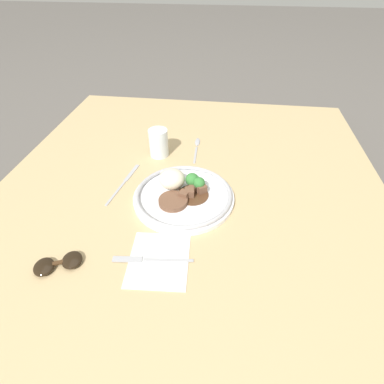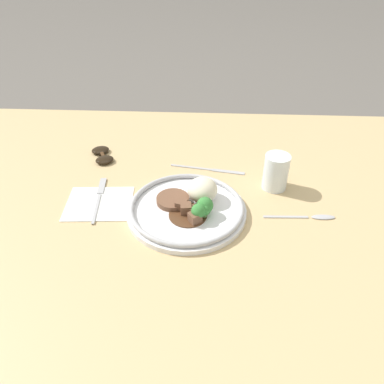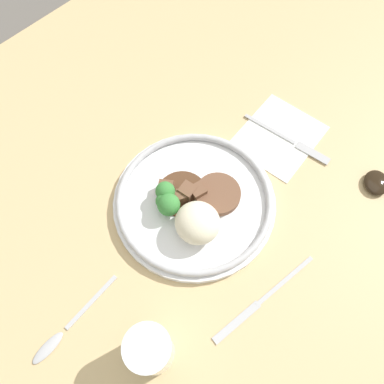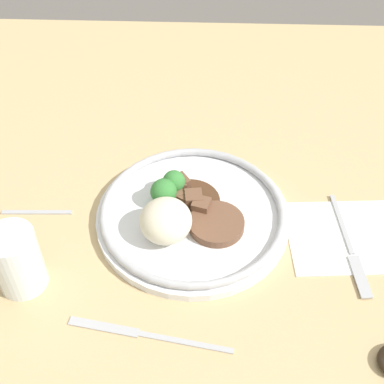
{
  "view_description": "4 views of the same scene",
  "coord_description": "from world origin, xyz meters",
  "px_view_note": "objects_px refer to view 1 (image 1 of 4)",
  "views": [
    {
      "loc": [
        -0.61,
        -0.1,
        0.59
      ],
      "look_at": [
        0.01,
        -0.02,
        0.08
      ],
      "focal_mm": 28.0,
      "sensor_mm": 36.0,
      "label": 1
    },
    {
      "loc": [
        0.07,
        -0.68,
        0.61
      ],
      "look_at": [
        0.04,
        0.04,
        0.08
      ],
      "focal_mm": 35.0,
      "sensor_mm": 36.0,
      "label": 2
    },
    {
      "loc": [
        0.24,
        0.2,
        0.64
      ],
      "look_at": [
        0.03,
        0.01,
        0.08
      ],
      "focal_mm": 35.0,
      "sensor_mm": 36.0,
      "label": 3
    },
    {
      "loc": [
        0.01,
        0.53,
        0.63
      ],
      "look_at": [
        0.03,
        -0.01,
        0.07
      ],
      "focal_mm": 50.0,
      "sensor_mm": 36.0,
      "label": 4
    }
  ],
  "objects_px": {
    "sunglasses": "(58,263)",
    "knife": "(124,182)",
    "plate": "(183,193)",
    "spoon": "(197,145)",
    "juice_glass": "(159,144)",
    "fork": "(145,260)"
  },
  "relations": [
    {
      "from": "fork",
      "to": "sunglasses",
      "type": "relative_size",
      "value": 1.59
    },
    {
      "from": "sunglasses",
      "to": "knife",
      "type": "bearing_deg",
      "value": -35.12
    },
    {
      "from": "plate",
      "to": "knife",
      "type": "relative_size",
      "value": 1.37
    },
    {
      "from": "knife",
      "to": "sunglasses",
      "type": "xyz_separation_m",
      "value": [
        -0.32,
        0.05,
        0.01
      ]
    },
    {
      "from": "spoon",
      "to": "plate",
      "type": "bearing_deg",
      "value": 176.82
    },
    {
      "from": "plate",
      "to": "knife",
      "type": "distance_m",
      "value": 0.2
    },
    {
      "from": "knife",
      "to": "spoon",
      "type": "xyz_separation_m",
      "value": [
        0.25,
        -0.19,
        0.0
      ]
    },
    {
      "from": "plate",
      "to": "sunglasses",
      "type": "relative_size",
      "value": 2.44
    },
    {
      "from": "plate",
      "to": "spoon",
      "type": "height_order",
      "value": "plate"
    },
    {
      "from": "juice_glass",
      "to": "spoon",
      "type": "bearing_deg",
      "value": -56.76
    },
    {
      "from": "juice_glass",
      "to": "fork",
      "type": "height_order",
      "value": "juice_glass"
    },
    {
      "from": "juice_glass",
      "to": "knife",
      "type": "height_order",
      "value": "juice_glass"
    },
    {
      "from": "plate",
      "to": "fork",
      "type": "distance_m",
      "value": 0.24
    },
    {
      "from": "fork",
      "to": "knife",
      "type": "xyz_separation_m",
      "value": [
        0.28,
        0.14,
        -0.0
      ]
    },
    {
      "from": "juice_glass",
      "to": "sunglasses",
      "type": "bearing_deg",
      "value": 165.36
    },
    {
      "from": "juice_glass",
      "to": "plate",
      "type": "bearing_deg",
      "value": -151.99
    },
    {
      "from": "plate",
      "to": "knife",
      "type": "bearing_deg",
      "value": 75.37
    },
    {
      "from": "juice_glass",
      "to": "spoon",
      "type": "distance_m",
      "value": 0.15
    },
    {
      "from": "juice_glass",
      "to": "fork",
      "type": "xyz_separation_m",
      "value": [
        -0.45,
        -0.06,
        -0.04
      ]
    },
    {
      "from": "spoon",
      "to": "sunglasses",
      "type": "bearing_deg",
      "value": 154.27
    },
    {
      "from": "sunglasses",
      "to": "plate",
      "type": "bearing_deg",
      "value": -67.58
    },
    {
      "from": "fork",
      "to": "plate",
      "type": "bearing_deg",
      "value": -108.91
    }
  ]
}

